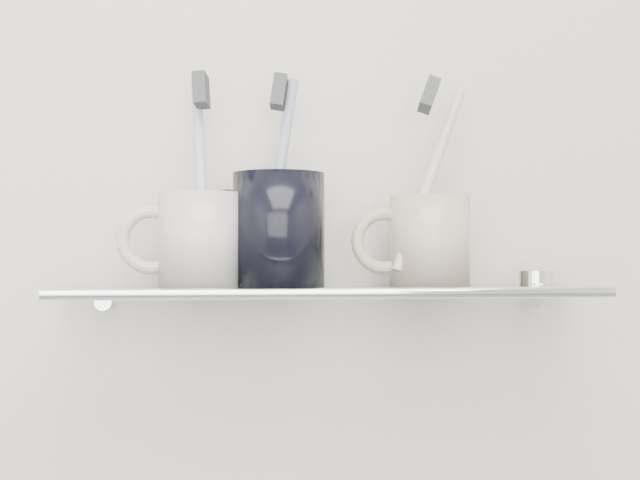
{
  "coord_description": "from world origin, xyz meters",
  "views": [
    {
      "loc": [
        -0.11,
        0.22,
        1.13
      ],
      "look_at": [
        -0.01,
        1.04,
        1.14
      ],
      "focal_mm": 50.0,
      "sensor_mm": 36.0,
      "label": 1
    }
  ],
  "objects": [
    {
      "name": "mug_right",
      "position": [
        0.1,
        1.04,
        1.14
      ],
      "size": [
        0.09,
        0.09,
        0.08
      ],
      "primitive_type": "cylinder",
      "rotation": [
        0.0,
        0.0,
        0.27
      ],
      "color": "beige",
      "rests_on": "shelf_glass"
    },
    {
      "name": "mug_center_handle",
      "position": [
        -0.1,
        1.04,
        1.15
      ],
      "size": [
        0.08,
        0.01,
        0.08
      ],
      "primitive_type": "torus",
      "rotation": [
        1.57,
        0.0,
        0.0
      ],
      "color": "black",
      "rests_on": "mug_center"
    },
    {
      "name": "bristles_left",
      "position": [
        -0.12,
        1.04,
        1.28
      ],
      "size": [
        0.02,
        0.03,
        0.03
      ],
      "primitive_type": "cube",
      "rotation": [
        -0.15,
        -0.08,
        -0.19
      ],
      "color": "#3D3E41",
      "rests_on": "toothbrush_left"
    },
    {
      "name": "toothbrush_center",
      "position": [
        -0.05,
        1.04,
        1.2
      ],
      "size": [
        0.04,
        0.03,
        0.19
      ],
      "primitive_type": "cylinder",
      "rotation": [
        -0.12,
        0.14,
        -0.12
      ],
      "color": "#8C9AB2",
      "rests_on": "mug_center"
    },
    {
      "name": "mug_left_handle",
      "position": [
        -0.16,
        1.04,
        1.14
      ],
      "size": [
        0.06,
        0.01,
        0.06
      ],
      "primitive_type": "torus",
      "rotation": [
        1.57,
        0.0,
        0.0
      ],
      "color": "silver",
      "rests_on": "mug_left"
    },
    {
      "name": "bristles_center",
      "position": [
        -0.05,
        1.04,
        1.28
      ],
      "size": [
        0.02,
        0.03,
        0.03
      ],
      "primitive_type": "cube",
      "rotation": [
        -0.12,
        0.14,
        -0.12
      ],
      "color": "#3D3E41",
      "rests_on": "toothbrush_center"
    },
    {
      "name": "mug_left",
      "position": [
        -0.12,
        1.04,
        1.14
      ],
      "size": [
        0.09,
        0.09,
        0.09
      ],
      "primitive_type": "cylinder",
      "rotation": [
        0.0,
        0.0,
        -0.19
      ],
      "color": "silver",
      "rests_on": "shelf_glass"
    },
    {
      "name": "mug_center",
      "position": [
        -0.05,
        1.04,
        1.15
      ],
      "size": [
        0.1,
        0.1,
        0.11
      ],
      "primitive_type": "cylinder",
      "rotation": [
        0.0,
        0.0,
        0.24
      ],
      "color": "black",
      "rests_on": "shelf_glass"
    },
    {
      "name": "toothbrush_left",
      "position": [
        -0.12,
        1.04,
        1.2
      ],
      "size": [
        0.02,
        0.04,
        0.19
      ],
      "primitive_type": "cylinder",
      "rotation": [
        -0.15,
        -0.08,
        -0.19
      ],
      "color": "silver",
      "rests_on": "mug_left"
    },
    {
      "name": "mug_right_handle",
      "position": [
        0.05,
        1.04,
        1.14
      ],
      "size": [
        0.06,
        0.01,
        0.06
      ],
      "primitive_type": "torus",
      "rotation": [
        1.57,
        0.0,
        0.0
      ],
      "color": "beige",
      "rests_on": "mug_right"
    },
    {
      "name": "wall_back",
      "position": [
        0.0,
        1.1,
        1.25
      ],
      "size": [
        2.5,
        0.0,
        2.5
      ],
      "primitive_type": "plane",
      "rotation": [
        1.57,
        0.0,
        0.0
      ],
      "color": "beige",
      "rests_on": "ground"
    },
    {
      "name": "bracket_right",
      "position": [
        0.21,
        1.09,
        1.09
      ],
      "size": [
        0.02,
        0.03,
        0.02
      ],
      "primitive_type": "cylinder",
      "rotation": [
        1.57,
        0.0,
        0.0
      ],
      "color": "silver",
      "rests_on": "wall_back"
    },
    {
      "name": "bristles_right",
      "position": [
        0.1,
        1.04,
        1.28
      ],
      "size": [
        0.02,
        0.03,
        0.04
      ],
      "primitive_type": "cube",
      "rotation": [
        -0.27,
        0.34,
        -0.2
      ],
      "color": "#3D3E41",
      "rests_on": "toothbrush_right"
    },
    {
      "name": "bracket_left",
      "position": [
        -0.21,
        1.09,
        1.09
      ],
      "size": [
        0.02,
        0.03,
        0.02
      ],
      "primitive_type": "cylinder",
      "rotation": [
        1.57,
        0.0,
        0.0
      ],
      "color": "silver",
      "rests_on": "wall_back"
    },
    {
      "name": "shelf_glass",
      "position": [
        0.0,
        1.04,
        1.1
      ],
      "size": [
        0.5,
        0.12,
        0.01
      ],
      "primitive_type": "cube",
      "color": "silver",
      "rests_on": "wall_back"
    },
    {
      "name": "chrome_cap",
      "position": [
        0.2,
        1.04,
        1.11
      ],
      "size": [
        0.03,
        0.03,
        0.01
      ],
      "primitive_type": "cylinder",
      "color": "silver",
      "rests_on": "shelf_glass"
    },
    {
      "name": "toothbrush_right",
      "position": [
        0.1,
        1.04,
        1.2
      ],
      "size": [
        0.08,
        0.05,
        0.18
      ],
      "primitive_type": "cylinder",
      "rotation": [
        -0.27,
        0.34,
        -0.2
      ],
      "color": "beige",
      "rests_on": "mug_right"
    },
    {
      "name": "shelf_rail",
      "position": [
        0.0,
        0.98,
        1.1
      ],
      "size": [
        0.5,
        0.01,
        0.01
      ],
      "primitive_type": "cylinder",
      "rotation": [
        0.0,
        1.57,
        0.0
      ],
      "color": "silver",
      "rests_on": "shelf_glass"
    }
  ]
}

